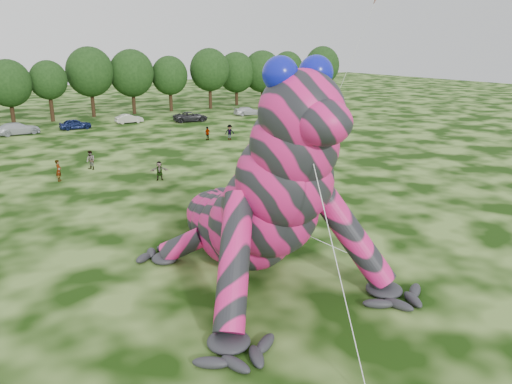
{
  "coord_description": "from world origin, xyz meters",
  "views": [
    {
      "loc": [
        -14.9,
        -19.41,
        11.32
      ],
      "look_at": [
        -1.48,
        0.52,
        4.0
      ],
      "focal_mm": 35.0,
      "sensor_mm": 36.0,
      "label": 1
    }
  ],
  "objects": [
    {
      "name": "car_7",
      "position": [
        28.07,
        46.82,
        0.64
      ],
      "size": [
        4.61,
        2.33,
        1.28
      ],
      "primitive_type": "imported",
      "rotation": [
        0.0,
        0.0,
        1.45
      ],
      "color": "silver",
      "rests_on": "ground"
    },
    {
      "name": "car_4",
      "position": [
        1.99,
        48.62,
        0.69
      ],
      "size": [
        4.15,
        1.89,
        1.38
      ],
      "primitive_type": "imported",
      "rotation": [
        0.0,
        0.0,
        1.5
      ],
      "color": "#121D4C",
      "rests_on": "ground"
    },
    {
      "name": "ground",
      "position": [
        0.0,
        0.0,
        0.0
      ],
      "size": [
        240.0,
        240.0,
        0.0
      ],
      "primitive_type": "plane",
      "color": "#16330A",
      "rests_on": "ground"
    },
    {
      "name": "tree_17",
      "position": [
        51.95,
        56.66,
        5.15
      ],
      "size": [
        6.98,
        6.28,
        10.3
      ],
      "primitive_type": null,
      "color": "black",
      "rests_on": "ground"
    },
    {
      "name": "tree_9",
      "position": [
        1.06,
        57.35,
        4.34
      ],
      "size": [
        5.27,
        4.74,
        8.68
      ],
      "primitive_type": null,
      "color": "black",
      "rests_on": "ground"
    },
    {
      "name": "spectator_5",
      "position": [
        1.06,
        18.86,
        0.81
      ],
      "size": [
        1.58,
        0.99,
        1.63
      ],
      "primitive_type": "imported",
      "rotation": [
        0.0,
        0.0,
        5.92
      ],
      "color": "gray",
      "rests_on": "ground"
    },
    {
      "name": "car_6",
      "position": [
        17.68,
        46.02,
        0.69
      ],
      "size": [
        5.32,
        3.16,
        1.39
      ],
      "primitive_type": "imported",
      "rotation": [
        0.0,
        0.0,
        1.39
      ],
      "color": "#27272A",
      "rests_on": "ground"
    },
    {
      "name": "tree_8",
      "position": [
        -4.22,
        56.99,
        4.47
      ],
      "size": [
        6.14,
        5.53,
        8.94
      ],
      "primitive_type": null,
      "color": "black",
      "rests_on": "ground"
    },
    {
      "name": "flying_kite",
      "position": [
        12.76,
        7.02,
        13.39
      ],
      "size": [
        3.33,
        5.2,
        15.44
      ],
      "color": "red",
      "rests_on": "ground"
    },
    {
      "name": "inflatable_gecko",
      "position": [
        -2.0,
        1.52,
        5.41
      ],
      "size": [
        19.33,
        22.56,
        10.82
      ],
      "primitive_type": null,
      "rotation": [
        0.0,
        0.0,
        -0.05
      ],
      "color": "#D71C71",
      "rests_on": "ground"
    },
    {
      "name": "car_5",
      "position": [
        9.73,
        49.6,
        0.64
      ],
      "size": [
        3.91,
        1.5,
        1.27
      ],
      "primitive_type": "imported",
      "rotation": [
        0.0,
        0.0,
        1.53
      ],
      "color": "#BBB6A9",
      "rests_on": "ground"
    },
    {
      "name": "tree_16",
      "position": [
        45.45,
        59.37,
        4.69
      ],
      "size": [
        6.26,
        5.63,
        9.37
      ],
      "primitive_type": null,
      "color": "black",
      "rests_on": "ground"
    },
    {
      "name": "spectator_1",
      "position": [
        -2.69,
        25.66,
        0.88
      ],
      "size": [
        0.94,
        1.04,
        1.75
      ],
      "primitive_type": "imported",
      "rotation": [
        0.0,
        0.0,
        5.11
      ],
      "color": "gray",
      "rests_on": "ground"
    },
    {
      "name": "tree_14",
      "position": [
        33.46,
        58.72,
        4.7
      ],
      "size": [
        6.82,
        6.14,
        9.4
      ],
      "primitive_type": null,
      "color": "black",
      "rests_on": "ground"
    },
    {
      "name": "tree_15",
      "position": [
        38.47,
        57.77,
        4.82
      ],
      "size": [
        7.17,
        6.45,
        9.63
      ],
      "primitive_type": null,
      "color": "black",
      "rests_on": "ground"
    },
    {
      "name": "spectator_3",
      "position": [
        12.94,
        32.21,
        0.8
      ],
      "size": [
        1.01,
        0.7,
        1.59
      ],
      "primitive_type": "imported",
      "rotation": [
        0.0,
        0.0,
        3.52
      ],
      "color": "gray",
      "rests_on": "ground"
    },
    {
      "name": "tree_12",
      "position": [
        20.01,
        57.74,
        4.49
      ],
      "size": [
        5.99,
        5.39,
        8.97
      ],
      "primitive_type": null,
      "color": "black",
      "rests_on": "ground"
    },
    {
      "name": "tree_11",
      "position": [
        13.79,
        58.2,
        5.03
      ],
      "size": [
        7.01,
        6.31,
        10.07
      ],
      "primitive_type": null,
      "color": "black",
      "rests_on": "ground"
    },
    {
      "name": "car_3",
      "position": [
        -5.05,
        48.62,
        0.76
      ],
      "size": [
        5.38,
        2.56,
        1.51
      ],
      "primitive_type": "imported",
      "rotation": [
        0.0,
        0.0,
        1.66
      ],
      "color": "silver",
      "rests_on": "ground"
    },
    {
      "name": "spectator_2",
      "position": [
        15.2,
        30.88,
        0.91
      ],
      "size": [
        1.3,
        0.93,
        1.81
      ],
      "primitive_type": "imported",
      "rotation": [
        0.0,
        0.0,
        6.05
      ],
      "color": "gray",
      "rests_on": "ground"
    },
    {
      "name": "spectator_0",
      "position": [
        -6.05,
        23.28,
        0.91
      ],
      "size": [
        0.69,
        0.79,
        1.81
      ],
      "primitive_type": "imported",
      "rotation": [
        0.0,
        0.0,
        1.09
      ],
      "color": "gray",
      "rests_on": "ground"
    },
    {
      "name": "tree_13",
      "position": [
        27.13,
        57.13,
        5.06
      ],
      "size": [
        6.83,
        6.15,
        10.13
      ],
      "primitive_type": null,
      "color": "black",
      "rests_on": "ground"
    },
    {
      "name": "tree_10",
      "position": [
        7.4,
        58.58,
        5.25
      ],
      "size": [
        7.09,
        6.38,
        10.5
      ],
      "primitive_type": null,
      "color": "black",
      "rests_on": "ground"
    }
  ]
}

